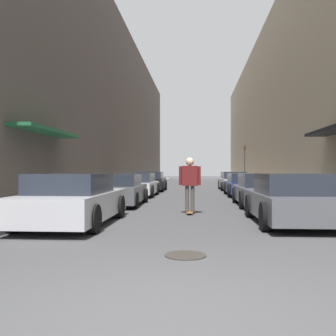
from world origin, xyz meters
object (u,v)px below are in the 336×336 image
at_px(parked_car_left_1, 120,190).
at_px(parked_car_right_0, 291,200).
at_px(parked_car_right_3, 233,181).
at_px(parked_car_left_0, 74,200).
at_px(skateboarder, 190,179).
at_px(parked_car_left_3, 150,181).
at_px(parked_car_left_2, 138,185).
at_px(parked_car_right_1, 261,190).
at_px(manhole_cover, 185,255).
at_px(parked_car_right_2, 243,185).
at_px(traffic_light, 245,160).

height_order(parked_car_left_1, parked_car_right_0, parked_car_right_0).
relative_size(parked_car_left_1, parked_car_right_3, 0.90).
distance_m(parked_car_left_0, skateboarder, 4.02).
bearing_deg(parked_car_left_3, parked_car_left_2, -90.16).
xyz_separation_m(parked_car_right_0, parked_car_right_1, (0.07, 5.00, -0.02)).
height_order(parked_car_left_3, manhole_cover, parked_car_left_3).
distance_m(parked_car_left_2, parked_car_right_3, 9.13).
bearing_deg(parked_car_right_2, skateboarder, -107.44).
relative_size(skateboarder, manhole_cover, 2.64).
distance_m(parked_car_right_3, skateboarder, 15.32).
height_order(parked_car_left_0, skateboarder, skateboarder).
relative_size(parked_car_left_3, parked_car_right_0, 1.00).
xyz_separation_m(parked_car_left_3, traffic_light, (7.44, 8.10, 1.64)).
height_order(parked_car_right_0, parked_car_right_1, parked_car_right_0).
bearing_deg(parked_car_right_0, parked_car_right_3, 89.70).
height_order(parked_car_left_2, parked_car_right_3, parked_car_right_3).
relative_size(parked_car_right_3, traffic_light, 1.35).
distance_m(parked_car_left_3, parked_car_right_3, 6.06).
height_order(parked_car_left_3, parked_car_right_3, parked_car_left_3).
bearing_deg(parked_car_right_1, manhole_cover, -107.22).
height_order(parked_car_right_2, manhole_cover, parked_car_right_2).
relative_size(parked_car_right_2, manhole_cover, 6.63).
xyz_separation_m(parked_car_left_1, traffic_light, (7.36, 18.62, 1.69)).
bearing_deg(parked_car_right_3, parked_car_right_0, -90.30).
bearing_deg(parked_car_left_0, manhole_cover, -47.61).
bearing_deg(parked_car_right_1, skateboarder, -133.70).
bearing_deg(skateboarder, manhole_cover, -89.58).
height_order(parked_car_left_0, parked_car_right_0, parked_car_left_0).
distance_m(parked_car_left_2, manhole_cover, 14.33).
distance_m(parked_car_left_2, parked_car_left_3, 5.30).
xyz_separation_m(parked_car_left_1, manhole_cover, (2.95, -8.78, -0.60)).
distance_m(parked_car_right_0, manhole_cover, 4.78).
bearing_deg(skateboarder, traffic_light, 78.25).
bearing_deg(parked_car_right_1, traffic_light, 84.89).
xyz_separation_m(parked_car_right_0, parked_car_right_2, (0.05, 10.94, -0.04)).
bearing_deg(parked_car_right_2, parked_car_left_1, -133.23).
distance_m(parked_car_left_0, parked_car_left_2, 10.65).
xyz_separation_m(parked_car_right_3, traffic_light, (1.64, 6.37, 1.66)).
bearing_deg(parked_car_left_3, parked_car_right_3, 16.58).
distance_m(parked_car_left_0, parked_car_right_3, 18.62).
relative_size(parked_car_left_2, parked_car_right_0, 0.98).
bearing_deg(parked_car_left_2, parked_car_left_1, -88.95).
bearing_deg(parked_car_right_2, parked_car_left_0, -116.75).
bearing_deg(parked_car_right_2, parked_car_right_0, -90.29).
height_order(parked_car_left_0, parked_car_left_3, parked_car_left_0).
xyz_separation_m(parked_car_right_1, traffic_light, (1.66, 18.50, 1.67)).
relative_size(parked_car_left_1, parked_car_left_3, 1.00).
bearing_deg(parked_car_left_1, parked_car_left_3, 90.44).
bearing_deg(parked_car_right_3, skateboarder, -100.60).
relative_size(parked_car_left_1, parked_car_left_2, 1.02).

